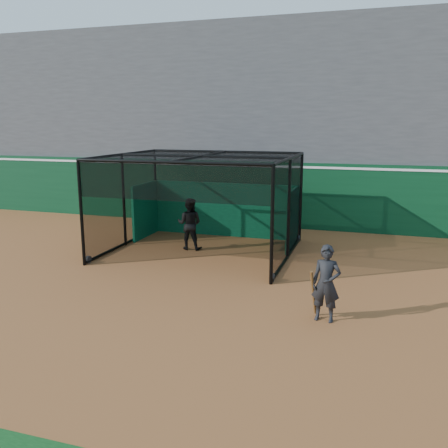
% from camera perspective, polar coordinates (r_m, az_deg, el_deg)
% --- Properties ---
extents(ground, '(120.00, 120.00, 0.00)m').
position_cam_1_polar(ground, '(11.18, -7.97, -8.78)').
color(ground, brown).
rests_on(ground, ground).
extents(outfield_wall, '(50.00, 0.50, 2.50)m').
position_cam_1_polar(outfield_wall, '(18.67, 3.12, 3.83)').
color(outfield_wall, '#0A3B1E').
rests_on(outfield_wall, ground).
extents(grandstand, '(50.00, 7.85, 8.95)m').
position_cam_1_polar(grandstand, '(22.16, 5.71, 13.35)').
color(grandstand, '#4C4C4F').
rests_on(grandstand, ground).
extents(batting_cage, '(5.48, 4.84, 2.97)m').
position_cam_1_polar(batting_cage, '(14.61, -2.67, 2.31)').
color(batting_cage, black).
rests_on(batting_cage, ground).
extents(batter, '(0.84, 0.67, 1.65)m').
position_cam_1_polar(batter, '(15.06, -4.17, 0.03)').
color(batter, black).
rests_on(batter, ground).
extents(on_deck_player, '(0.63, 0.46, 1.58)m').
position_cam_1_polar(on_deck_player, '(9.82, 12.17, -7.02)').
color(on_deck_player, black).
rests_on(on_deck_player, ground).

